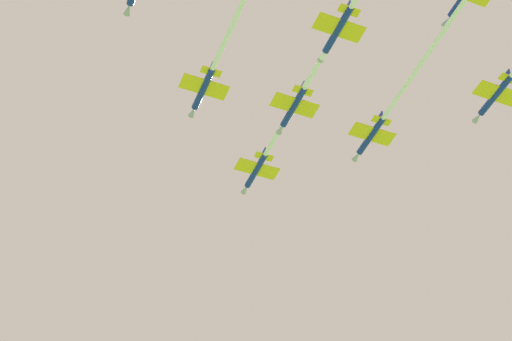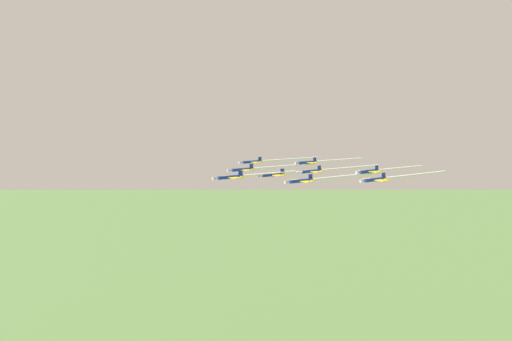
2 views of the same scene
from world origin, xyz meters
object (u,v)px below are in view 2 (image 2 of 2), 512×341
at_px(jet_center_rear, 272,161).
at_px(jet_tail_end, 323,161).
at_px(jet_lead, 247,176).
at_px(jet_starboard_inner, 264,168).
at_px(jet_starboard_trail, 383,170).
at_px(jet_port_trail, 331,169).
at_px(jet_starboard_outer, 396,177).
at_px(jet_port_inner, 323,179).
at_px(jet_port_outer, 294,173).

height_order(jet_center_rear, jet_tail_end, jet_tail_end).
distance_m(jet_lead, jet_center_rear, 55.37).
distance_m(jet_lead, jet_tail_end, 60.54).
xyz_separation_m(jet_starboard_inner, jet_starboard_trail, (-49.37, 9.89, 0.12)).
bearing_deg(jet_lead, jet_starboard_inner, -50.63).
bearing_deg(jet_tail_end, jet_starboard_trail, 178.57).
bearing_deg(jet_port_trail, jet_tail_end, -34.28).
xyz_separation_m(jet_lead, jet_tail_end, (-35.93, -48.72, 1.13)).
bearing_deg(jet_starboard_trail, jet_starboard_outer, 140.12).
distance_m(jet_starboard_outer, jet_starboard_trail, 24.06).
height_order(jet_starboard_inner, jet_starboard_outer, jet_starboard_inner).
bearing_deg(jet_tail_end, jet_starboard_outer, 163.56).
xyz_separation_m(jet_port_inner, jet_center_rear, (16.92, -56.10, 1.91)).
height_order(jet_port_inner, jet_port_outer, jet_port_outer).
xyz_separation_m(jet_lead, jet_center_rear, (-11.82, -54.09, 1.03)).
xyz_separation_m(jet_port_trail, jet_starboard_trail, (-20.27, 8.14, 0.68)).
xyz_separation_m(jet_starboard_inner, jet_center_rear, (-4.39, -25.95, 0.93)).
bearing_deg(jet_center_rear, jet_lead, 131.84).
bearing_deg(jet_center_rear, jet_starboard_trail, -164.38).
xyz_separation_m(jet_lead, jet_starboard_trail, (-56.80, -18.25, 0.22)).
distance_m(jet_starboard_inner, jet_port_outer, 18.51).
relative_size(jet_center_rear, jet_starboard_trail, 1.17).
distance_m(jet_lead, jet_port_inner, 28.83).
bearing_deg(jet_lead, jet_tail_end, -72.24).
bearing_deg(jet_center_rear, jet_starboard_inner, 134.56).
height_order(jet_starboard_inner, jet_center_rear, jet_center_rear).
bearing_deg(jet_starboard_outer, jet_port_trail, -5.81).
xyz_separation_m(jet_port_inner, jet_port_outer, (9.59, -15.85, 0.38)).
bearing_deg(jet_port_inner, jet_tail_end, -43.90).
relative_size(jet_port_outer, jet_starboard_outer, 0.95).
xyz_separation_m(jet_port_outer, jet_port_trail, (-17.38, -12.55, 0.04)).
distance_m(jet_starboard_inner, jet_starboard_outer, 58.49).
distance_m(jet_starboard_trail, jet_tail_end, 36.95).
xyz_separation_m(jet_center_rear, jet_tail_end, (-24.11, 5.36, 0.10)).
xyz_separation_m(jet_lead, jet_port_inner, (-28.74, 2.02, -0.89)).
distance_m(jet_port_outer, jet_starboard_trail, 37.91).
xyz_separation_m(jet_lead, jet_starboard_outer, (-55.10, 5.75, 0.05)).
xyz_separation_m(jet_port_outer, jet_tail_end, (-16.77, -34.89, 1.63)).
relative_size(jet_lead, jet_starboard_outer, 0.78).
relative_size(jet_starboard_inner, jet_starboard_trail, 1.16).
height_order(jet_port_outer, jet_starboard_outer, jet_starboard_outer).
relative_size(jet_port_inner, jet_port_outer, 1.02).
distance_m(jet_center_rear, jet_tail_end, 24.70).
bearing_deg(jet_starboard_inner, jet_port_inner, 179.41).
distance_m(jet_port_outer, jet_center_rear, 40.94).
bearing_deg(jet_center_rear, jet_port_trail, -174.10).
distance_m(jet_port_inner, jet_center_rear, 58.63).
xyz_separation_m(jet_port_inner, jet_starboard_outer, (-26.36, 3.74, 0.94)).
relative_size(jet_center_rear, jet_tail_end, 1.11).
bearing_deg(jet_port_outer, jet_tail_end, -61.51).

